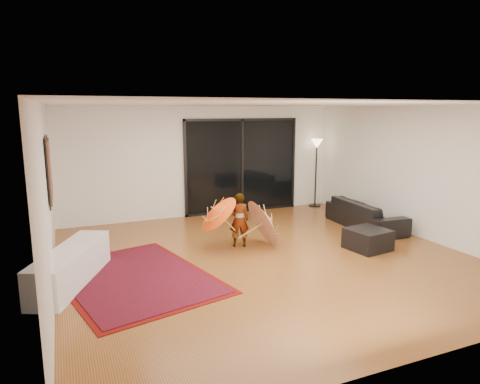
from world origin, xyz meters
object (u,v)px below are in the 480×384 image
sofa (365,214)px  ottoman (368,239)px  media_console (71,266)px  child (239,220)px

sofa → ottoman: bearing=146.5°
sofa → ottoman: (-0.97, -1.28, -0.11)m
media_console → ottoman: bearing=20.1°
media_console → ottoman: (5.23, -0.44, -0.08)m
child → media_console: bearing=29.1°
child → ottoman: bearing=169.2°
media_console → sofa: (6.20, 0.84, 0.03)m
sofa → media_console: bearing=101.3°
media_console → child: bearing=37.5°
sofa → ottoman: sofa is taller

